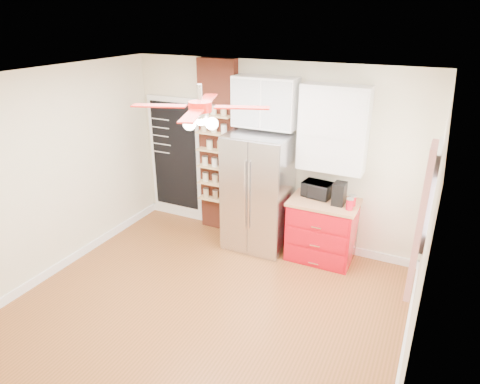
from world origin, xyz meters
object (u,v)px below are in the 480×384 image
at_px(toaster_oven, 317,190).
at_px(coffee_maker, 339,194).
at_px(fridge, 258,192).
at_px(ceiling_fan, 200,107).
at_px(pantry_jar_oats, 210,145).
at_px(canister_left, 350,205).
at_px(red_cabinet, 322,230).

xyz_separation_m(toaster_oven, coffee_maker, (0.34, -0.12, 0.04)).
relative_size(fridge, ceiling_fan, 1.25).
bearing_deg(pantry_jar_oats, toaster_oven, -0.57).
bearing_deg(toaster_oven, fridge, -162.28).
xyz_separation_m(ceiling_fan, toaster_oven, (0.78, 1.78, -1.41)).
distance_m(canister_left, pantry_jar_oats, 2.29).
relative_size(fridge, toaster_oven, 4.43).
xyz_separation_m(fridge, pantry_jar_oats, (-0.89, 0.17, 0.56)).
bearing_deg(coffee_maker, toaster_oven, 162.06).
relative_size(fridge, red_cabinet, 1.86).
height_order(coffee_maker, canister_left, coffee_maker).
height_order(red_cabinet, pantry_jar_oats, pantry_jar_oats).
distance_m(fridge, ceiling_fan, 2.25).
bearing_deg(canister_left, coffee_maker, 145.72).
bearing_deg(fridge, ceiling_fan, -88.24).
height_order(fridge, red_cabinet, fridge).
xyz_separation_m(ceiling_fan, canister_left, (1.29, 1.55, -1.45)).
height_order(ceiling_fan, coffee_maker, ceiling_fan).
xyz_separation_m(red_cabinet, canister_left, (0.37, -0.13, 0.52)).
height_order(fridge, toaster_oven, fridge).
relative_size(red_cabinet, coffee_maker, 3.08).
xyz_separation_m(red_cabinet, coffee_maker, (0.20, -0.02, 0.60)).
xyz_separation_m(red_cabinet, pantry_jar_oats, (-1.86, 0.12, 0.99)).
bearing_deg(fridge, toaster_oven, 10.22).
relative_size(red_cabinet, toaster_oven, 2.38).
height_order(coffee_maker, pantry_jar_oats, pantry_jar_oats).
height_order(canister_left, pantry_jar_oats, pantry_jar_oats).
height_order(ceiling_fan, pantry_jar_oats, ceiling_fan).
height_order(fridge, coffee_maker, fridge).
relative_size(ceiling_fan, pantry_jar_oats, 10.82).
distance_m(fridge, red_cabinet, 1.06).
distance_m(red_cabinet, toaster_oven, 0.58).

